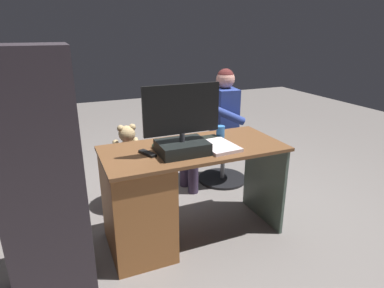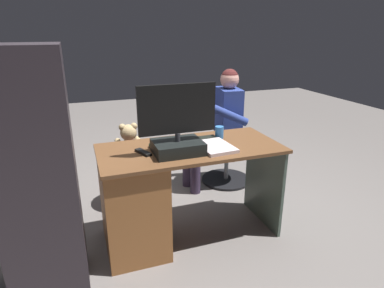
# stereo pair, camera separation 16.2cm
# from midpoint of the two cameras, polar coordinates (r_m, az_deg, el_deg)

# --- Properties ---
(ground_plane) EXTENTS (10.00, 10.00, 0.00)m
(ground_plane) POSITION_cam_midpoint_polar(r_m,az_deg,el_deg) (2.99, -1.08, -11.45)
(ground_plane) COLOR slate
(desk) EXTENTS (1.31, 0.61, 0.73)m
(desk) POSITION_cam_midpoint_polar(r_m,az_deg,el_deg) (2.40, -6.07, -9.13)
(desk) COLOR brown
(desk) RESTS_ON ground_plane
(monitor) EXTENTS (0.53, 0.26, 0.47)m
(monitor) POSITION_cam_midpoint_polar(r_m,az_deg,el_deg) (2.20, -0.42, 2.02)
(monitor) COLOR black
(monitor) RESTS_ON desk
(keyboard) EXTENTS (0.42, 0.14, 0.02)m
(keyboard) POSITION_cam_midpoint_polar(r_m,az_deg,el_deg) (2.45, 1.71, 0.46)
(keyboard) COLOR black
(keyboard) RESTS_ON desk
(computer_mouse) EXTENTS (0.06, 0.10, 0.04)m
(computer_mouse) POSITION_cam_midpoint_polar(r_m,az_deg,el_deg) (2.35, -4.81, -0.23)
(computer_mouse) COLOR #202F20
(computer_mouse) RESTS_ON desk
(cup) EXTENTS (0.07, 0.07, 0.09)m
(cup) POSITION_cam_midpoint_polar(r_m,az_deg,el_deg) (2.55, 6.57, 2.01)
(cup) COLOR #3372BF
(cup) RESTS_ON desk
(tv_remote) EXTENTS (0.10, 0.16, 0.02)m
(tv_remote) POSITION_cam_midpoint_polar(r_m,az_deg,el_deg) (2.24, -6.42, -1.46)
(tv_remote) COLOR black
(tv_remote) RESTS_ON desk
(notebook_binder) EXTENTS (0.24, 0.31, 0.02)m
(notebook_binder) POSITION_cam_midpoint_polar(r_m,az_deg,el_deg) (2.34, 6.03, -0.51)
(notebook_binder) COLOR silver
(notebook_binder) RESTS_ON desk
(office_chair_teddy) EXTENTS (0.52, 0.52, 0.44)m
(office_chair_teddy) POSITION_cam_midpoint_polar(r_m,az_deg,el_deg) (3.03, -8.94, -5.89)
(office_chair_teddy) COLOR black
(office_chair_teddy) RESTS_ON ground_plane
(teddy_bear) EXTENTS (0.23, 0.23, 0.33)m
(teddy_bear) POSITION_cam_midpoint_polar(r_m,az_deg,el_deg) (2.92, -9.32, 0.18)
(teddy_bear) COLOR tan
(teddy_bear) RESTS_ON office_chair_teddy
(visitor_chair) EXTENTS (0.51, 0.51, 0.44)m
(visitor_chair) POSITION_cam_midpoint_polar(r_m,az_deg,el_deg) (3.45, 7.37, -2.51)
(visitor_chair) COLOR black
(visitor_chair) RESTS_ON ground_plane
(person) EXTENTS (0.59, 0.52, 1.17)m
(person) POSITION_cam_midpoint_polar(r_m,az_deg,el_deg) (3.27, 6.34, 4.07)
(person) COLOR #2C3F8C
(person) RESTS_ON ground_plane
(equipment_rack) EXTENTS (0.44, 0.36, 1.46)m
(equipment_rack) POSITION_cam_midpoint_polar(r_m,az_deg,el_deg) (2.05, -23.41, -5.36)
(equipment_rack) COLOR #2F282E
(equipment_rack) RESTS_ON ground_plane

